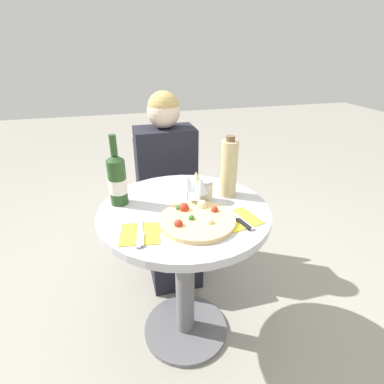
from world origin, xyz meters
TOP-DOWN VIEW (x-y plane):
  - ground_plane at (0.00, 0.00)m, footprint 12.00×12.00m
  - dining_table at (0.00, 0.00)m, footprint 0.77×0.77m
  - chair_behind_diner at (0.03, 0.69)m, footprint 0.37×0.37m
  - seated_diner at (0.03, 0.55)m, footprint 0.37×0.46m
  - pizza_large at (0.02, -0.12)m, footprint 0.31×0.31m
  - wine_bottle at (-0.27, 0.13)m, footprint 0.08×0.08m
  - tall_carafe at (0.23, 0.08)m, footprint 0.08×0.08m
  - sugar_shaker at (0.11, 0.05)m, footprint 0.06×0.06m
  - wine_glass_front_right at (0.08, 0.00)m, footprint 0.07×0.07m
  - wine_glass_center at (0.03, 0.04)m, footprint 0.08×0.08m
  - wine_glass_back_right at (0.08, 0.07)m, footprint 0.07×0.07m
  - place_setting_left at (-0.21, -0.16)m, footprint 0.17×0.19m
  - place_setting_right at (0.20, -0.15)m, footprint 0.18×0.19m

SIDE VIEW (x-z plane):
  - ground_plane at x=0.00m, z-range 0.00..0.00m
  - chair_behind_diner at x=0.03m, z-range -0.01..0.89m
  - seated_diner at x=0.03m, z-range -0.06..1.14m
  - dining_table at x=0.00m, z-range 0.18..0.95m
  - place_setting_left at x=-0.21m, z-range 0.77..0.78m
  - place_setting_right at x=0.20m, z-range 0.77..0.78m
  - pizza_large at x=0.02m, z-range 0.76..0.81m
  - sugar_shaker at x=0.11m, z-range 0.77..0.87m
  - wine_glass_front_right at x=0.08m, z-range 0.80..0.94m
  - wine_glass_back_right at x=0.08m, z-range 0.81..0.95m
  - wine_glass_center at x=0.03m, z-range 0.81..0.94m
  - wine_bottle at x=-0.27m, z-range 0.73..1.05m
  - tall_carafe at x=0.23m, z-range 0.77..1.06m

